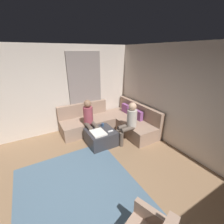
{
  "coord_description": "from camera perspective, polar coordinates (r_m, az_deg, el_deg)",
  "views": [
    {
      "loc": [
        1.88,
        -0.39,
        2.5
      ],
      "look_at": [
        -1.63,
        1.63,
        0.85
      ],
      "focal_mm": 24.1,
      "sensor_mm": 36.0,
      "label": 1
    }
  ],
  "objects": [
    {
      "name": "person_on_couch_side",
      "position": [
        4.47,
        -8.53,
        -2.44
      ],
      "size": [
        0.6,
        0.3,
        1.2
      ],
      "rotation": [
        0.0,
        0.0,
        -1.57
      ],
      "color": "brown",
      "rests_on": "ground_plane"
    },
    {
      "name": "sectional_couch",
      "position": [
        5.08,
        -0.11,
        -3.77
      ],
      "size": [
        2.1,
        2.55,
        0.87
      ],
      "color": "#9E7F6B",
      "rests_on": "ground_plane"
    },
    {
      "name": "ground_plane",
      "position": [
        3.19,
        -12.73,
        -31.58
      ],
      "size": [
        6.0,
        6.0,
        0.1
      ],
      "primitive_type": "cube",
      "color": "#8C6B4C"
    },
    {
      "name": "curtain_panel",
      "position": [
        5.17,
        -10.0,
        7.82
      ],
      "size": [
        0.06,
        1.1,
        2.5
      ],
      "primitive_type": "cube",
      "color": "gray",
      "rests_on": "ground_plane"
    },
    {
      "name": "wall_left",
      "position": [
        4.97,
        -24.73,
        6.75
      ],
      "size": [
        0.12,
        6.0,
        2.7
      ],
      "primitive_type": "cube",
      "color": "beige",
      "rests_on": "ground_plane"
    },
    {
      "name": "folded_blanket",
      "position": [
        4.14,
        -5.28,
        -7.82
      ],
      "size": [
        0.44,
        0.36,
        0.04
      ],
      "primitive_type": "cube",
      "color": "white",
      "rests_on": "ottoman"
    },
    {
      "name": "area_rug",
      "position": [
        3.29,
        -12.18,
        -27.88
      ],
      "size": [
        2.6,
        2.2,
        0.01
      ],
      "primitive_type": "cube",
      "color": "slate",
      "rests_on": "ground_plane"
    },
    {
      "name": "wall_back",
      "position": [
        4.0,
        29.21,
        2.54
      ],
      "size": [
        6.0,
        0.12,
        2.7
      ],
      "primitive_type": "cube",
      "color": "beige",
      "rests_on": "ground_plane"
    },
    {
      "name": "ottoman",
      "position": [
        4.38,
        -4.29,
        -9.48
      ],
      "size": [
        0.76,
        0.76,
        0.42
      ],
      "primitive_type": "cube",
      "color": "#333338",
      "rests_on": "ground_plane"
    },
    {
      "name": "coffee_mug",
      "position": [
        4.49,
        -3.54,
        -4.81
      ],
      "size": [
        0.08,
        0.08,
        0.1
      ],
      "primitive_type": "cylinder",
      "color": "#334C72",
      "rests_on": "ottoman"
    },
    {
      "name": "person_on_couch_back",
      "position": [
        4.27,
        6.46,
        -3.54
      ],
      "size": [
        0.3,
        0.6,
        1.2
      ],
      "rotation": [
        0.0,
        0.0,
        3.14
      ],
      "color": "brown",
      "rests_on": "ground_plane"
    },
    {
      "name": "game_remote",
      "position": [
        4.21,
        -0.58,
        -7.26
      ],
      "size": [
        0.05,
        0.15,
        0.02
      ],
      "primitive_type": "cube",
      "color": "white",
      "rests_on": "ottoman"
    }
  ]
}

